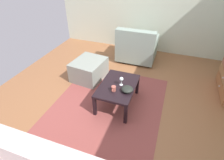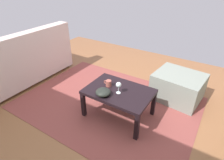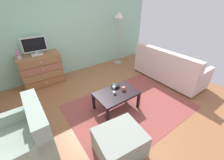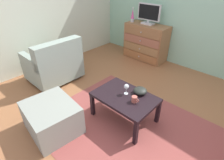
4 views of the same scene
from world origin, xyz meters
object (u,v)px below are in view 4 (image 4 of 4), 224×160
object	(u,v)px
lava_lamp	(133,16)
wine_glass	(126,87)
mug	(134,99)
armchair	(55,64)
bowl_decorative	(140,91)
tv	(149,14)
dresser	(146,42)
coffee_table	(125,99)
ottoman	(52,118)

from	to	relation	value
lava_lamp	wine_glass	bearing A→B (deg)	-54.09
mug	armchair	world-z (taller)	armchair
wine_glass	bowl_decorative	size ratio (longest dim) A/B	0.82
tv	mug	world-z (taller)	tv
bowl_decorative	armchair	xyz separation A→B (m)	(-1.84, -0.27, -0.11)
lava_lamp	mug	distance (m)	2.60
bowl_decorative	armchair	distance (m)	1.86
dresser	armchair	size ratio (longest dim) A/B	1.10
coffee_table	tv	bearing A→B (deg)	116.45
lava_lamp	coffee_table	bearing A→B (deg)	-54.33
lava_lamp	wine_glass	xyz separation A→B (m)	(1.39, -1.92, -0.47)
mug	ottoman	bearing A→B (deg)	-132.33
lava_lamp	tv	bearing A→B (deg)	9.56
dresser	armchair	bearing A→B (deg)	-108.94
dresser	wine_glass	world-z (taller)	dresser
tv	coffee_table	xyz separation A→B (m)	(1.01, -2.04, -0.72)
lava_lamp	coffee_table	xyz separation A→B (m)	(1.42, -1.97, -0.64)
armchair	wine_glass	bearing A→B (deg)	4.16
tv	coffee_table	bearing A→B (deg)	-63.55
coffee_table	wine_glass	bearing A→B (deg)	115.32
tv	lava_lamp	bearing A→B (deg)	-170.44
dresser	coffee_table	world-z (taller)	dresser
armchair	dresser	bearing A→B (deg)	71.06
tv	wine_glass	xyz separation A→B (m)	(0.99, -1.99, -0.55)
coffee_table	bowl_decorative	distance (m)	0.25
ottoman	coffee_table	bearing A→B (deg)	55.66
armchair	coffee_table	bearing A→B (deg)	2.49
tv	lava_lamp	xyz separation A→B (m)	(-0.40, -0.07, -0.08)
dresser	coffee_table	distance (m)	2.25
dresser	bowl_decorative	bearing A→B (deg)	-58.38
tv	lava_lamp	world-z (taller)	tv
coffee_table	armchair	xyz separation A→B (m)	(-1.72, -0.07, -0.02)
coffee_table	armchair	distance (m)	1.72
mug	ottoman	size ratio (longest dim) A/B	0.16
dresser	tv	world-z (taller)	tv
mug	bowl_decorative	xyz separation A→B (m)	(-0.06, 0.21, 0.00)
tv	ottoman	bearing A→B (deg)	-81.34
tv	ottoman	distance (m)	3.04
tv	wine_glass	bearing A→B (deg)	-63.53
dresser	coffee_table	xyz separation A→B (m)	(1.01, -2.02, -0.06)
wine_glass	mug	world-z (taller)	wine_glass
dresser	tv	bearing A→B (deg)	111.59
bowl_decorative	ottoman	xyz separation A→B (m)	(-0.69, -1.04, -0.25)
coffee_table	bowl_decorative	bearing A→B (deg)	59.45
lava_lamp	mug	xyz separation A→B (m)	(1.59, -1.99, -0.54)
armchair	mug	bearing A→B (deg)	1.72
bowl_decorative	armchair	bearing A→B (deg)	-171.63
wine_glass	bowl_decorative	world-z (taller)	wine_glass
wine_glass	armchair	bearing A→B (deg)	-175.84
lava_lamp	coffee_table	size ratio (longest dim) A/B	0.38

